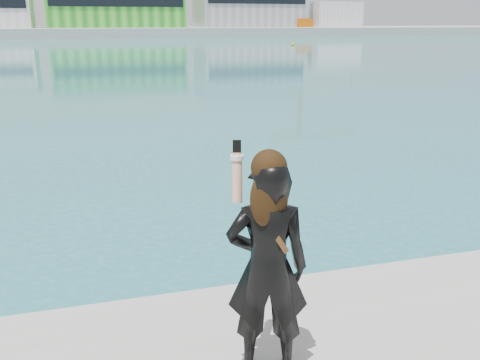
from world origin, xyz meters
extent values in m
cube|color=#9E9E99|center=(0.00, 130.00, 1.00)|extent=(320.00, 40.00, 2.00)
cube|color=#258822|center=(8.00, 128.00, 7.00)|extent=(30.00, 16.00, 10.00)
cube|color=black|center=(8.00, 119.90, 7.50)|extent=(28.50, 0.20, 2.20)
cube|color=gray|center=(40.00, 128.00, 8.00)|extent=(25.00, 15.00, 12.00)
cube|color=silver|center=(62.00, 126.00, 5.00)|extent=(12.00, 10.00, 6.00)
cube|color=orange|center=(52.00, 122.00, 3.00)|extent=(4.00, 4.00, 2.00)
cylinder|color=silver|center=(22.00, 121.00, 6.00)|extent=(0.16, 0.16, 8.00)
sphere|color=#DBB10B|center=(28.78, 70.36, 0.00)|extent=(0.50, 0.50, 0.50)
imported|color=black|center=(0.07, -0.36, 1.63)|extent=(0.69, 0.55, 1.65)
sphere|color=black|center=(0.07, -0.38, 2.40)|extent=(0.25, 0.25, 0.25)
ellipsoid|color=black|center=(0.05, -0.43, 2.19)|extent=(0.28, 0.14, 0.44)
cylinder|color=tan|center=(-0.11, -0.20, 2.29)|extent=(0.13, 0.21, 0.36)
cylinder|color=white|center=(-0.10, -0.16, 2.43)|extent=(0.10, 0.10, 0.03)
cube|color=black|center=(-0.09, -0.13, 2.48)|extent=(0.06, 0.03, 0.12)
cube|color=#4C2D14|center=(0.08, -0.45, 1.96)|extent=(0.23, 0.08, 0.34)
camera|label=1|loc=(-1.12, -3.70, 3.35)|focal=40.00mm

